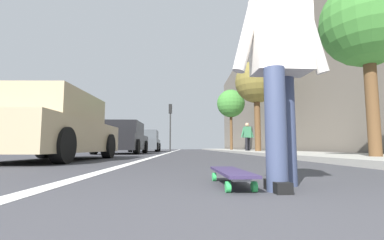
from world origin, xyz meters
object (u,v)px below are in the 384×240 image
Objects in this scene: street_tree_far at (231,104)px; skateboard at (231,173)px; pedestrian_distant at (247,135)px; street_tree_mid at (256,83)px; skater_person at (280,57)px; parked_car_near at (52,128)px; parked_car_mid at (122,138)px; street_tree_near at (367,23)px; traffic_light at (170,118)px; parked_car_far at (146,142)px.

skateboard is at bearing 170.58° from street_tree_far.
street_tree_far reaches higher than pedestrian_distant.
street_tree_mid is at bearing -15.72° from skateboard.
parked_car_near is at bearing 41.30° from skater_person.
street_tree_near reaches higher than parked_car_mid.
skateboard is 0.17× the size of street_tree_far.
parked_car_near reaches higher than skateboard.
traffic_light reaches higher than parked_car_near.
street_tree_mid is at bearing -172.77° from pedestrian_distant.
traffic_light reaches higher than parked_car_far.
skateboard is 0.21× the size of traffic_light.
skater_person is (-0.15, -0.35, 0.84)m from skateboard.
skater_person is 4.90m from street_tree_near.
skater_person is 0.32× the size of street_tree_far.
traffic_light is 2.35× the size of pedestrian_distant.
street_tree_mid is (-9.29, -5.10, 0.90)m from traffic_light.
parked_car_mid is 1.10× the size of street_tree_near.
skater_person is 0.34× the size of street_tree_mid.
parked_car_mid is (10.95, 3.71, -0.22)m from skater_person.
traffic_light reaches higher than parked_car_mid.
street_tree_near reaches higher than parked_car_near.
street_tree_near is 10.45m from pedestrian_distant.
parked_car_mid is at bearing 41.57° from street_tree_near.
parked_car_mid is 6.25m from parked_car_far.
street_tree_far is at bearing -1.65° from pedestrian_distant.
skateboard is 20.92m from street_tree_far.
traffic_light is 1.07× the size of street_tree_near.
street_tree_far is (8.33, -0.00, 0.22)m from street_tree_mid.
street_tree_far is at bearing -9.42° from skateboard.
street_tree_far is at bearing -63.71° from parked_car_far.
skateboard is 5.40m from street_tree_near.
parked_car_mid is 2.42× the size of pedestrian_distant.
parked_car_mid is 7.07m from pedestrian_distant.
street_tree_far is (20.29, -3.37, 3.83)m from skateboard.
skateboard is at bearing 66.63° from skater_person.
skateboard is 0.17× the size of street_tree_mid.
parked_car_near is at bearing 157.52° from street_tree_far.
street_tree_near is at bearing -41.91° from skater_person.
skateboard is 0.20× the size of parked_car_mid.
parked_car_near is 6.74m from parked_car_mid.
skater_person is 12.78m from street_tree_mid.
parked_car_mid is 0.93× the size of parked_car_far.
street_tree_near is 0.74× the size of street_tree_far.
parked_car_near is 0.83× the size of street_tree_far.
street_tree_near is (3.36, -3.02, 1.89)m from skater_person.
traffic_light is (17.19, -1.62, 2.09)m from parked_car_near.
pedestrian_distant is at bearing -67.58° from parked_car_mid.
street_tree_near is (3.21, -3.37, 2.73)m from skateboard.
street_tree_mid is 8.33m from street_tree_far.
street_tree_near is at bearing -97.16° from parked_car_near.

